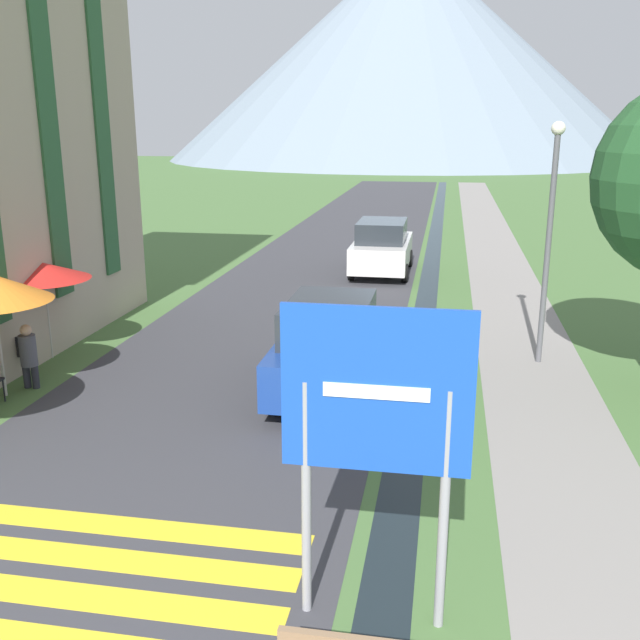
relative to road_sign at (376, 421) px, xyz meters
name	(u,v)px	position (x,y,z in m)	size (l,w,h in m)	color
ground_plane	(391,283)	(-1.08, 16.01, -2.23)	(160.00, 160.00, 0.00)	#476B38
road	(354,234)	(-3.58, 26.01, -2.23)	(6.40, 60.00, 0.01)	#38383D
footpath	(490,238)	(2.52, 26.01, -2.23)	(2.20, 60.00, 0.01)	gray
drainage_channel	(435,236)	(0.12, 26.01, -2.23)	(0.60, 60.00, 0.00)	black
crosswalk_marking	(62,573)	(-3.58, 0.12, -2.23)	(5.44, 2.54, 0.01)	yellow
mountain_distant	(408,52)	(-5.51, 94.90, 11.67)	(63.81, 63.81, 27.80)	slate
road_sign	(376,421)	(0.00, 0.00, 0.00)	(1.85, 0.11, 3.37)	gray
parked_car_near	(330,345)	(-1.48, 6.38, -1.32)	(1.89, 4.21, 1.82)	navy
parked_car_far	(382,247)	(-1.53, 17.52, -1.32)	(1.93, 4.19, 1.82)	silver
cafe_chair_far_right	(19,351)	(-7.84, 6.12, -1.72)	(0.40, 0.40, 0.85)	black
cafe_umbrella_rear_red	(43,271)	(-7.84, 7.27, -0.30)	(1.97, 1.97, 2.13)	#B7B2A8
person_seated_near	(28,353)	(-7.24, 5.50, -1.53)	(0.32, 0.32, 1.28)	#282833
streetlamp	(550,224)	(2.68, 8.85, 0.75)	(0.28, 0.28, 5.02)	#515156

